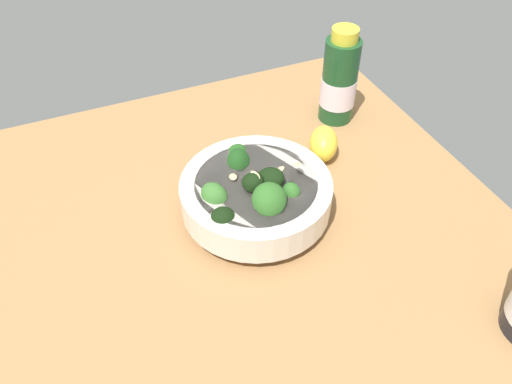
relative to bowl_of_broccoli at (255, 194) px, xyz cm
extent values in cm
cube|color=#996D42|center=(0.79, -1.82, -6.00)|extent=(70.86, 70.86, 4.35)
cylinder|color=silver|center=(-0.09, 0.15, -3.11)|extent=(11.25, 11.25, 1.44)
cylinder|color=silver|center=(-0.09, 0.15, -0.23)|extent=(20.46, 20.46, 4.32)
cylinder|color=beige|center=(-0.09, 0.15, 1.53)|extent=(16.44, 16.44, 0.80)
cylinder|color=#589D47|center=(-4.98, -0.41, 0.30)|extent=(1.89, 1.94, 1.50)
ellipsoid|color=#194216|center=(-4.98, -0.41, 2.08)|extent=(4.79, 4.95, 4.13)
cylinder|color=#4A8F3C|center=(3.27, 3.70, 0.43)|extent=(1.63, 1.42, 1.75)
ellipsoid|color=#2D6023|center=(3.27, 3.70, 1.93)|extent=(3.02, 3.59, 3.35)
cylinder|color=#2F662B|center=(0.83, 1.73, 0.96)|extent=(1.82, 1.90, 1.58)
ellipsoid|color=black|center=(0.83, 1.73, 2.69)|extent=(5.21, 5.69, 4.29)
cylinder|color=#4A8F3C|center=(-7.55, 0.37, -0.31)|extent=(1.54, 1.28, 1.85)
ellipsoid|color=#23511C|center=(-7.55, 0.37, 1.34)|extent=(4.53, 4.53, 2.73)
cylinder|color=#3C7A32|center=(0.51, -0.63, 1.26)|extent=(1.95, 1.83, 1.88)
ellipsoid|color=black|center=(0.51, -0.63, 3.01)|extent=(3.88, 3.81, 3.22)
cylinder|color=#3C7A32|center=(4.35, 0.05, 1.16)|extent=(2.20, 2.15, 1.24)
ellipsoid|color=#2D6023|center=(4.35, 0.05, 2.86)|extent=(7.21, 7.06, 5.21)
cylinder|color=#4A8F3C|center=(3.84, -6.06, -0.27)|extent=(1.72, 1.70, 1.68)
ellipsoid|color=black|center=(3.84, -6.06, 1.34)|extent=(3.82, 4.28, 3.77)
cylinder|color=#2F662B|center=(0.01, -5.78, 0.14)|extent=(1.74, 1.91, 1.72)
ellipsoid|color=#386B2B|center=(0.01, -5.78, 1.92)|extent=(5.24, 4.70, 4.16)
ellipsoid|color=#DBBC84|center=(-0.92, 4.00, 2.14)|extent=(1.77, 2.08, 0.58)
ellipsoid|color=#DBBC84|center=(0.73, -0.37, 4.00)|extent=(1.95, 1.40, 0.88)
ellipsoid|color=#DBBC84|center=(1.02, 5.78, 3.86)|extent=(1.79, 1.32, 1.29)
ellipsoid|color=#DBBC84|center=(-1.97, -2.38, 2.27)|extent=(1.88, 1.23, 0.89)
ellipsoid|color=#DBBC84|center=(0.83, -5.35, 1.61)|extent=(1.99, 1.62, 1.10)
ellipsoid|color=#DBBC84|center=(3.68, -1.31, 2.02)|extent=(1.94, 1.19, 1.35)
ellipsoid|color=yellow|center=(-7.41, 14.63, -1.32)|extent=(7.84, 7.00, 5.01)
cylinder|color=#194723|center=(-15.87, 21.66, 3.27)|extent=(5.73, 5.73, 14.20)
cylinder|color=gold|center=(-15.87, 21.66, 11.38)|extent=(4.22, 4.22, 2.01)
cylinder|color=white|center=(-15.87, 21.66, 1.43)|extent=(5.85, 5.85, 4.77)
camera|label=1|loc=(46.26, -19.68, 48.26)|focal=36.27mm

